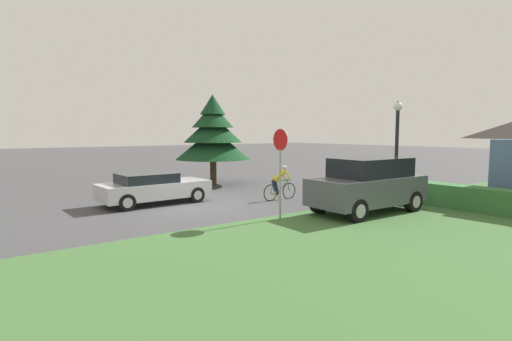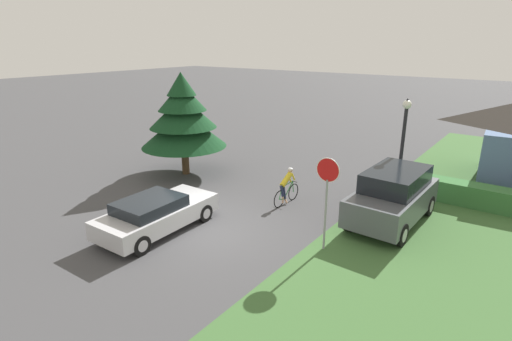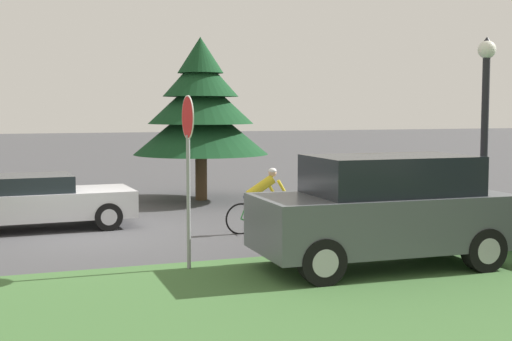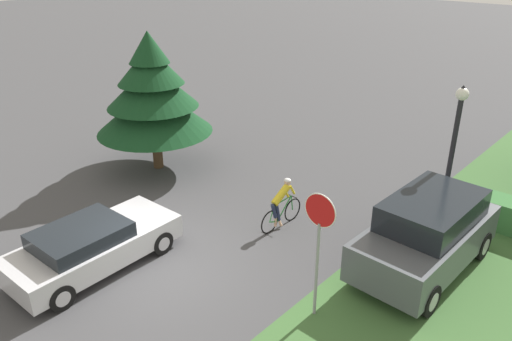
{
  "view_description": "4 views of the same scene",
  "coord_description": "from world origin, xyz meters",
  "px_view_note": "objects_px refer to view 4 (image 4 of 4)",
  "views": [
    {
      "loc": [
        13.97,
        -7.25,
        2.91
      ],
      "look_at": [
        -1.74,
        4.43,
        1.04
      ],
      "focal_mm": 28.0,
      "sensor_mm": 36.0,
      "label": 1
    },
    {
      "loc": [
        8.86,
        -9.16,
        6.35
      ],
      "look_at": [
        -1.0,
        4.21,
        0.95
      ],
      "focal_mm": 28.0,
      "sensor_mm": 36.0,
      "label": 2
    },
    {
      "loc": [
        15.83,
        -1.84,
        2.8
      ],
      "look_at": [
        -0.33,
        4.07,
        1.32
      ],
      "focal_mm": 50.0,
      "sensor_mm": 36.0,
      "label": 3
    },
    {
      "loc": [
        8.78,
        -6.25,
        7.63
      ],
      "look_at": [
        -0.28,
        3.94,
        1.41
      ],
      "focal_mm": 35.0,
      "sensor_mm": 36.0,
      "label": 4
    }
  ],
  "objects_px": {
    "sedan_left_lane": "(92,245)",
    "stop_sign": "(319,231)",
    "conifer_tall_near": "(152,94)",
    "street_lamp": "(455,138)",
    "cyclist": "(281,205)",
    "parked_suv_right": "(427,234)"
  },
  "relations": [
    {
      "from": "parked_suv_right",
      "to": "stop_sign",
      "type": "height_order",
      "value": "stop_sign"
    },
    {
      "from": "cyclist",
      "to": "parked_suv_right",
      "type": "height_order",
      "value": "parked_suv_right"
    },
    {
      "from": "cyclist",
      "to": "parked_suv_right",
      "type": "relative_size",
      "value": 0.38
    },
    {
      "from": "cyclist",
      "to": "parked_suv_right",
      "type": "distance_m",
      "value": 4.12
    },
    {
      "from": "parked_suv_right",
      "to": "street_lamp",
      "type": "relative_size",
      "value": 1.08
    },
    {
      "from": "conifer_tall_near",
      "to": "cyclist",
      "type": "bearing_deg",
      "value": -2.83
    },
    {
      "from": "parked_suv_right",
      "to": "conifer_tall_near",
      "type": "xyz_separation_m",
      "value": [
        -10.18,
        -0.48,
        1.78
      ]
    },
    {
      "from": "cyclist",
      "to": "street_lamp",
      "type": "xyz_separation_m",
      "value": [
        3.43,
        3.37,
        1.99
      ]
    },
    {
      "from": "stop_sign",
      "to": "street_lamp",
      "type": "distance_m",
      "value": 5.9
    },
    {
      "from": "cyclist",
      "to": "conifer_tall_near",
      "type": "height_order",
      "value": "conifer_tall_near"
    },
    {
      "from": "sedan_left_lane",
      "to": "street_lamp",
      "type": "relative_size",
      "value": 1.05
    },
    {
      "from": "cyclist",
      "to": "stop_sign",
      "type": "bearing_deg",
      "value": -127.74
    },
    {
      "from": "stop_sign",
      "to": "conifer_tall_near",
      "type": "xyz_separation_m",
      "value": [
        -9.13,
        2.79,
        0.62
      ]
    },
    {
      "from": "sedan_left_lane",
      "to": "stop_sign",
      "type": "height_order",
      "value": "stop_sign"
    },
    {
      "from": "cyclist",
      "to": "conifer_tall_near",
      "type": "relative_size",
      "value": 0.35
    },
    {
      "from": "stop_sign",
      "to": "cyclist",
      "type": "bearing_deg",
      "value": -39.92
    },
    {
      "from": "stop_sign",
      "to": "street_lamp",
      "type": "bearing_deg",
      "value": -94.42
    },
    {
      "from": "sedan_left_lane",
      "to": "street_lamp",
      "type": "xyz_separation_m",
      "value": [
        5.72,
        8.17,
        2.05
      ]
    },
    {
      "from": "stop_sign",
      "to": "conifer_tall_near",
      "type": "height_order",
      "value": "conifer_tall_near"
    },
    {
      "from": "sedan_left_lane",
      "to": "street_lamp",
      "type": "height_order",
      "value": "street_lamp"
    },
    {
      "from": "parked_suv_right",
      "to": "street_lamp",
      "type": "distance_m",
      "value": 3.15
    },
    {
      "from": "sedan_left_lane",
      "to": "parked_suv_right",
      "type": "distance_m",
      "value": 8.45
    }
  ]
}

